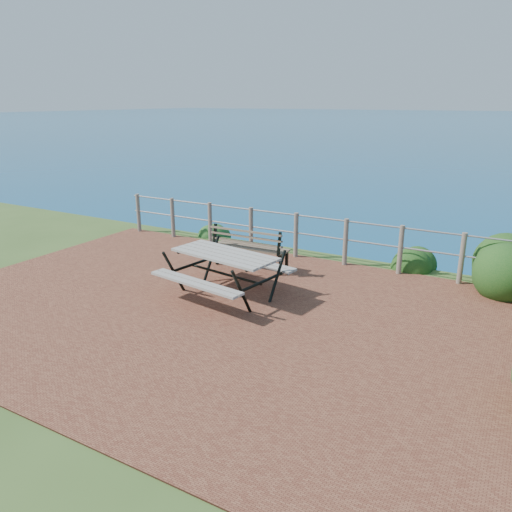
{
  "coord_description": "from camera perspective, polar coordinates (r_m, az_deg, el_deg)",
  "views": [
    {
      "loc": [
        4.5,
        -6.35,
        3.38
      ],
      "look_at": [
        0.36,
        0.93,
        0.75
      ],
      "focal_mm": 35.0,
      "sensor_mm": 36.0,
      "label": 1
    }
  ],
  "objects": [
    {
      "name": "safety_railing",
      "position": [
        11.05,
        4.59,
        2.68
      ],
      "size": [
        9.4,
        0.1,
        1.0
      ],
      "color": "#6B5B4C",
      "rests_on": "ground"
    },
    {
      "name": "shrub_lip_west",
      "position": [
        13.25,
        -4.73,
        2.61
      ],
      "size": [
        0.75,
        0.75,
        0.48
      ],
      "primitive_type": "ellipsoid",
      "color": "#255821",
      "rests_on": "ground"
    },
    {
      "name": "ground",
      "position": [
        8.48,
        -5.24,
        -6.12
      ],
      "size": [
        10.0,
        7.0,
        0.12
      ],
      "primitive_type": "cube",
      "color": "brown",
      "rests_on": "ground"
    },
    {
      "name": "picnic_table",
      "position": [
        8.81,
        -3.57,
        -1.59
      ],
      "size": [
        1.99,
        1.64,
        0.8
      ],
      "rotation": [
        0.0,
        0.0,
        -0.15
      ],
      "color": "gray",
      "rests_on": "ground"
    },
    {
      "name": "shrub_lip_east",
      "position": [
        11.11,
        17.49,
        -1.11
      ],
      "size": [
        0.85,
        0.85,
        0.62
      ],
      "primitive_type": "ellipsoid",
      "color": "#134014",
      "rests_on": "ground"
    },
    {
      "name": "park_bench",
      "position": [
        10.28,
        -0.55,
        1.73
      ],
      "size": [
        1.62,
        0.45,
        0.91
      ],
      "rotation": [
        0.0,
        0.0,
        0.03
      ],
      "color": "brown",
      "rests_on": "ground"
    }
  ]
}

